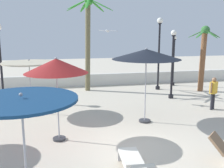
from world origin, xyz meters
The scene contains 15 objects.
ground_plane centered at (0.00, 0.00, 0.00)m, with size 56.00×56.00×0.00m, color beige.
boundary_wall centered at (0.00, 9.94, 0.41)m, with size 25.20×0.30×0.81m, color silver.
patio_umbrella_1 centered at (1.11, 2.12, 2.82)m, with size 2.79×2.79×3.10m.
patio_umbrella_2 centered at (-3.22, -2.30, 2.21)m, with size 2.38×2.38×2.50m.
patio_umbrella_3 centered at (-2.45, 0.98, 2.60)m, with size 2.14×2.14×2.91m.
patio_umbrella_5 centered at (-3.62, 4.44, 2.25)m, with size 2.41×2.41×2.51m.
palm_tree_0 centered at (-0.38, 8.58, 3.61)m, with size 2.96×3.03×5.75m.
palm_tree_1 centered at (6.52, 6.84, 2.52)m, with size 2.01×2.03×4.06m.
lamp_post_0 centered at (3.88, 5.56, 2.12)m, with size 0.31×0.31×3.80m.
lamp_post_1 centered at (4.02, 7.88, 2.79)m, with size 0.37×0.37×4.56m.
lamp_post_2 centered at (-5.31, 7.11, 2.70)m, with size 0.40×0.40×4.16m.
lamp_post_3 centered at (5.52, 8.86, 1.90)m, with size 0.30×0.30×3.46m.
lounge_chair_0 centered at (-0.59, -1.86, 0.40)m, with size 0.69×1.90×0.83m.
guest_0 centered at (4.90, 3.09, 0.95)m, with size 0.50×0.39×1.58m.
seagull_0 centered at (0.31, 5.93, 3.75)m, with size 0.96×0.72×0.14m.
Camera 1 is at (-2.51, -7.95, 3.78)m, focal length 42.45 mm.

